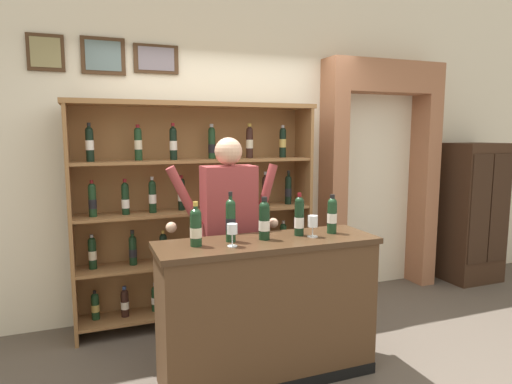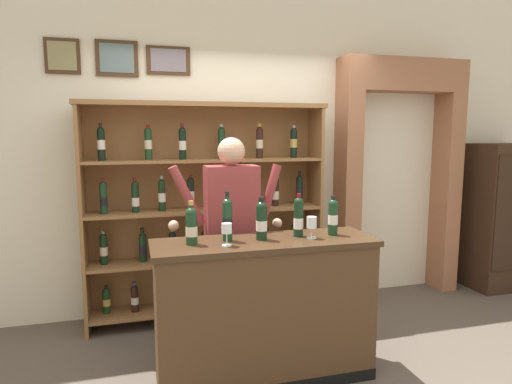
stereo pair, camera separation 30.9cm
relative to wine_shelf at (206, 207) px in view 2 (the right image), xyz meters
name	(u,v)px [view 2 (the right image)]	position (x,y,z in m)	size (l,w,h in m)	color
ground_plane	(283,375)	(0.36, -1.16, -1.07)	(14.00, 14.00, 0.02)	brown
back_wall	(236,136)	(0.36, 0.32, 0.64)	(12.00, 0.19, 3.39)	beige
wine_shelf	(206,207)	(0.00, 0.00, 0.00)	(2.19, 0.37, 1.99)	olive
archway_doorway	(394,164)	(2.07, 0.18, 0.35)	(1.37, 0.45, 2.48)	#9E6647
side_cabinet	(499,216)	(3.27, -0.06, -0.25)	(0.62, 0.49, 1.61)	#382316
tasting_counter	(265,310)	(0.22, -1.16, -0.55)	(1.54, 0.50, 1.00)	#4C331E
shopkeeper	(232,221)	(0.09, -0.69, 0.00)	(0.90, 0.22, 1.70)	#2D3347
tasting_bottle_bianco	(191,225)	(-0.28, -1.15, 0.08)	(0.08, 0.08, 0.29)	#19381E
tasting_bottle_super_tuscan	(227,219)	(-0.03, -1.11, 0.10)	(0.07, 0.07, 0.34)	#19381E
tasting_bottle_vin_santo	(262,220)	(0.20, -1.14, 0.09)	(0.08, 0.08, 0.30)	black
tasting_bottle_rosso	(298,217)	(0.48, -1.12, 0.09)	(0.07, 0.07, 0.31)	black
tasting_bottle_chianti	(333,216)	(0.74, -1.14, 0.09)	(0.07, 0.07, 0.29)	#19381E
wine_glass_center	(227,229)	(-0.06, -1.24, 0.06)	(0.07, 0.07, 0.15)	silver
wine_glass_left	(312,224)	(0.55, -1.19, 0.05)	(0.07, 0.07, 0.15)	silver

